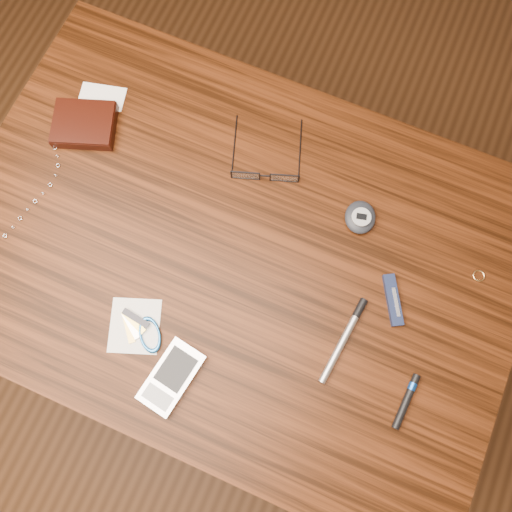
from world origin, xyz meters
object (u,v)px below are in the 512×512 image
object	(u,v)px
desk	(237,263)
wallet_and_card	(85,124)
silver_pen	(347,334)
pocket_knife	(393,300)
notepad_keys	(142,330)
pedometer	(360,217)
pda_phone	(172,377)
eyeglasses	(265,173)

from	to	relation	value
desk	wallet_and_card	size ratio (longest dim) A/B	6.02
wallet_and_card	silver_pen	size ratio (longest dim) A/B	1.06
silver_pen	pocket_knife	bearing A→B (deg)	58.24
notepad_keys	pocket_knife	distance (m)	0.42
pocket_knife	pedometer	bearing A→B (deg)	131.77
pda_phone	notepad_keys	bearing A→B (deg)	148.15
eyeglasses	pocket_knife	distance (m)	0.31
pda_phone	pocket_knife	distance (m)	0.39
pedometer	silver_pen	world-z (taller)	pedometer
desk	silver_pen	distance (m)	0.26
wallet_and_card	notepad_keys	bearing A→B (deg)	-48.18
eyeglasses	notepad_keys	distance (m)	0.35
pocket_knife	silver_pen	distance (m)	0.10
eyeglasses	notepad_keys	bearing A→B (deg)	-103.14
silver_pen	pedometer	bearing A→B (deg)	104.26
pda_phone	eyeglasses	bearing A→B (deg)	89.98
pda_phone	pocket_knife	world-z (taller)	pda_phone
eyeglasses	pedometer	distance (m)	0.19
pedometer	desk	bearing A→B (deg)	-142.80
pocket_knife	silver_pen	size ratio (longest dim) A/B	0.55
wallet_and_card	silver_pen	bearing A→B (deg)	-16.14
notepad_keys	silver_pen	world-z (taller)	silver_pen
pda_phone	notepad_keys	world-z (taller)	pda_phone
pedometer	notepad_keys	world-z (taller)	pedometer
pedometer	pda_phone	bearing A→B (deg)	-116.26
desk	eyeglasses	distance (m)	0.19
desk	wallet_and_card	distance (m)	0.38
eyeglasses	pedometer	world-z (taller)	eyeglasses
wallet_and_card	pedometer	size ratio (longest dim) A/B	2.27
wallet_and_card	eyeglasses	xyz separation A→B (m)	(0.35, 0.04, 0.00)
pda_phone	notepad_keys	distance (m)	0.09
pocket_knife	desk	bearing A→B (deg)	-175.49
pda_phone	desk	bearing A→B (deg)	88.73
wallet_and_card	desk	bearing A→B (deg)	-16.92
eyeglasses	pedometer	xyz separation A→B (m)	(0.19, -0.01, -0.00)
pda_phone	pocket_knife	bearing A→B (deg)	42.26
eyeglasses	silver_pen	xyz separation A→B (m)	(0.24, -0.21, -0.01)
pedometer	notepad_keys	size ratio (longest dim) A/B	0.60
eyeglasses	pocket_knife	world-z (taller)	eyeglasses
desk	notepad_keys	bearing A→B (deg)	-113.82
eyeglasses	pda_phone	world-z (taller)	eyeglasses
eyeglasses	pocket_knife	bearing A→B (deg)	-23.49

